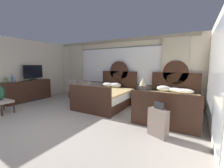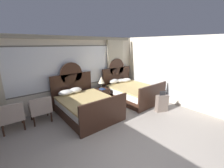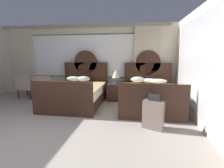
{
  "view_description": "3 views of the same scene",
  "coord_description": "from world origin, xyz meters",
  "px_view_note": "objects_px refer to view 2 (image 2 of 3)",
  "views": [
    {
      "loc": [
        3.09,
        -1.95,
        1.59
      ],
      "look_at": [
        0.79,
        2.09,
        0.97
      ],
      "focal_mm": 23.52,
      "sensor_mm": 36.0,
      "label": 1
    },
    {
      "loc": [
        -2.12,
        -1.42,
        2.42
      ],
      "look_at": [
        1.01,
        2.37,
        1.06
      ],
      "focal_mm": 23.52,
      "sensor_mm": 36.0,
      "label": 2
    },
    {
      "loc": [
        2.06,
        -2.25,
        1.61
      ],
      "look_at": [
        1.43,
        2.01,
        0.83
      ],
      "focal_mm": 26.67,
      "sensor_mm": 36.0,
      "label": 3
    }
  ],
  "objects_px": {
    "bed_near_window": "(86,105)",
    "armchair_by_window_centre": "(11,115)",
    "book_on_nightstand": "(102,89)",
    "bed_near_mirror": "(131,91)",
    "table_lamp_on_nightstand": "(101,80)",
    "suitcase_on_floor": "(162,103)",
    "nightstand_between_beds": "(102,95)",
    "armchair_by_window_left": "(41,108)"
  },
  "relations": [
    {
      "from": "bed_near_window",
      "to": "table_lamp_on_nightstand",
      "type": "relative_size",
      "value": 4.23
    },
    {
      "from": "bed_near_window",
      "to": "armchair_by_window_centre",
      "type": "bearing_deg",
      "value": 167.71
    },
    {
      "from": "nightstand_between_beds",
      "to": "book_on_nightstand",
      "type": "bearing_deg",
      "value": -115.74
    },
    {
      "from": "bed_near_mirror",
      "to": "nightstand_between_beds",
      "type": "relative_size",
      "value": 3.78
    },
    {
      "from": "table_lamp_on_nightstand",
      "to": "armchair_by_window_left",
      "type": "relative_size",
      "value": 0.6
    },
    {
      "from": "nightstand_between_beds",
      "to": "suitcase_on_floor",
      "type": "bearing_deg",
      "value": -62.61
    },
    {
      "from": "bed_near_mirror",
      "to": "armchair_by_window_left",
      "type": "xyz_separation_m",
      "value": [
        -3.63,
        0.45,
        0.11
      ]
    },
    {
      "from": "nightstand_between_beds",
      "to": "armchair_by_window_left",
      "type": "xyz_separation_m",
      "value": [
        -2.49,
        -0.18,
        0.18
      ]
    },
    {
      "from": "bed_near_mirror",
      "to": "suitcase_on_floor",
      "type": "xyz_separation_m",
      "value": [
        -0.02,
        -1.54,
        -0.05
      ]
    },
    {
      "from": "armchair_by_window_centre",
      "to": "book_on_nightstand",
      "type": "bearing_deg",
      "value": 1.38
    },
    {
      "from": "book_on_nightstand",
      "to": "suitcase_on_floor",
      "type": "xyz_separation_m",
      "value": [
        1.17,
        -2.07,
        -0.27
      ]
    },
    {
      "from": "table_lamp_on_nightstand",
      "to": "armchair_by_window_left",
      "type": "bearing_deg",
      "value": -174.4
    },
    {
      "from": "book_on_nightstand",
      "to": "bed_near_mirror",
      "type": "bearing_deg",
      "value": -23.71
    },
    {
      "from": "book_on_nightstand",
      "to": "armchair_by_window_left",
      "type": "height_order",
      "value": "armchair_by_window_left"
    },
    {
      "from": "bed_near_window",
      "to": "nightstand_between_beds",
      "type": "xyz_separation_m",
      "value": [
        1.15,
        0.63,
        -0.08
      ]
    },
    {
      "from": "bed_near_mirror",
      "to": "armchair_by_window_left",
      "type": "bearing_deg",
      "value": 172.98
    },
    {
      "from": "bed_near_window",
      "to": "book_on_nightstand",
      "type": "bearing_deg",
      "value": 25.79
    },
    {
      "from": "bed_near_window",
      "to": "table_lamp_on_nightstand",
      "type": "distance_m",
      "value": 1.49
    },
    {
      "from": "bed_near_window",
      "to": "book_on_nightstand",
      "type": "height_order",
      "value": "bed_near_window"
    },
    {
      "from": "table_lamp_on_nightstand",
      "to": "book_on_nightstand",
      "type": "height_order",
      "value": "table_lamp_on_nightstand"
    },
    {
      "from": "armchair_by_window_left",
      "to": "armchair_by_window_centre",
      "type": "bearing_deg",
      "value": -180.0
    },
    {
      "from": "bed_near_window",
      "to": "bed_near_mirror",
      "type": "distance_m",
      "value": 2.3
    },
    {
      "from": "bed_near_mirror",
      "to": "armchair_by_window_centre",
      "type": "bearing_deg",
      "value": 174.18
    },
    {
      "from": "armchair_by_window_centre",
      "to": "suitcase_on_floor",
      "type": "height_order",
      "value": "armchair_by_window_centre"
    },
    {
      "from": "table_lamp_on_nightstand",
      "to": "armchair_by_window_left",
      "type": "distance_m",
      "value": 2.57
    },
    {
      "from": "book_on_nightstand",
      "to": "armchair_by_window_centre",
      "type": "height_order",
      "value": "armchair_by_window_centre"
    },
    {
      "from": "bed_near_window",
      "to": "armchair_by_window_left",
      "type": "bearing_deg",
      "value": 161.12
    },
    {
      "from": "bed_near_window",
      "to": "armchair_by_window_left",
      "type": "xyz_separation_m",
      "value": [
        -1.33,
        0.46,
        0.11
      ]
    },
    {
      "from": "armchair_by_window_centre",
      "to": "bed_near_window",
      "type": "bearing_deg",
      "value": -12.29
    },
    {
      "from": "table_lamp_on_nightstand",
      "to": "armchair_by_window_centre",
      "type": "height_order",
      "value": "table_lamp_on_nightstand"
    },
    {
      "from": "table_lamp_on_nightstand",
      "to": "armchair_by_window_left",
      "type": "height_order",
      "value": "table_lamp_on_nightstand"
    },
    {
      "from": "book_on_nightstand",
      "to": "suitcase_on_floor",
      "type": "distance_m",
      "value": 2.39
    },
    {
      "from": "bed_near_window",
      "to": "nightstand_between_beds",
      "type": "height_order",
      "value": "bed_near_window"
    },
    {
      "from": "bed_near_window",
      "to": "suitcase_on_floor",
      "type": "distance_m",
      "value": 2.75
    },
    {
      "from": "bed_near_window",
      "to": "armchair_by_window_left",
      "type": "relative_size",
      "value": 2.54
    },
    {
      "from": "suitcase_on_floor",
      "to": "armchair_by_window_centre",
      "type": "bearing_deg",
      "value": 155.5
    },
    {
      "from": "nightstand_between_beds",
      "to": "armchair_by_window_left",
      "type": "relative_size",
      "value": 0.67
    },
    {
      "from": "bed_near_window",
      "to": "book_on_nightstand",
      "type": "relative_size",
      "value": 8.37
    },
    {
      "from": "bed_near_mirror",
      "to": "nightstand_between_beds",
      "type": "bearing_deg",
      "value": 151.4
    },
    {
      "from": "nightstand_between_beds",
      "to": "table_lamp_on_nightstand",
      "type": "relative_size",
      "value": 1.12
    },
    {
      "from": "table_lamp_on_nightstand",
      "to": "suitcase_on_floor",
      "type": "distance_m",
      "value": 2.57
    },
    {
      "from": "book_on_nightstand",
      "to": "suitcase_on_floor",
      "type": "height_order",
      "value": "suitcase_on_floor"
    }
  ]
}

